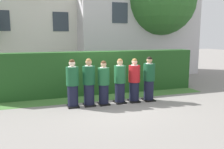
% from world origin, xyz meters
% --- Properties ---
extents(ground_plane, '(60.00, 60.00, 0.00)m').
position_xyz_m(ground_plane, '(0.00, 0.00, 0.00)').
color(ground_plane, gray).
extents(student_front_row_0, '(0.42, 0.51, 1.63)m').
position_xyz_m(student_front_row_0, '(-1.39, 0.04, 0.78)').
color(student_front_row_0, black).
rests_on(student_front_row_0, ground).
extents(student_front_row_1, '(0.43, 0.47, 1.64)m').
position_xyz_m(student_front_row_1, '(-0.83, 0.02, 0.78)').
color(student_front_row_1, black).
rests_on(student_front_row_1, ground).
extents(student_front_row_2, '(0.40, 0.45, 1.55)m').
position_xyz_m(student_front_row_2, '(-0.31, -0.02, 0.74)').
color(student_front_row_2, black).
rests_on(student_front_row_2, ground).
extents(student_front_row_3, '(0.42, 0.47, 1.60)m').
position_xyz_m(student_front_row_3, '(0.30, 0.00, 0.76)').
color(student_front_row_3, black).
rests_on(student_front_row_3, ground).
extents(student_in_red_blazer, '(0.42, 0.52, 1.60)m').
position_xyz_m(student_in_red_blazer, '(0.85, -0.02, 0.76)').
color(student_in_red_blazer, black).
rests_on(student_in_red_blazer, ground).
extents(student_front_row_5, '(0.43, 0.48, 1.65)m').
position_xyz_m(student_front_row_5, '(1.42, -0.06, 0.78)').
color(student_front_row_5, black).
rests_on(student_front_row_5, ground).
extents(hedge, '(8.47, 0.70, 1.76)m').
position_xyz_m(hedge, '(0.00, 1.69, 0.88)').
color(hedge, '#214C1E').
rests_on(hedge, ground).
extents(school_building_main, '(7.87, 3.28, 8.10)m').
position_xyz_m(school_building_main, '(3.74, 6.26, 4.15)').
color(school_building_main, silver).
rests_on(school_building_main, ground).
extents(school_building_annex, '(7.47, 4.46, 7.30)m').
position_xyz_m(school_building_annex, '(-2.51, 8.64, 3.75)').
color(school_building_annex, silver).
rests_on(school_building_annex, ground).
extents(oak_tree_right, '(4.09, 4.09, 6.51)m').
position_xyz_m(oak_tree_right, '(4.67, 4.86, 4.46)').
color(oak_tree_right, brown).
rests_on(oak_tree_right, ground).
extents(lawn_strip, '(8.47, 0.90, 0.01)m').
position_xyz_m(lawn_strip, '(0.00, 0.89, 0.00)').
color(lawn_strip, '#477A38').
rests_on(lawn_strip, ground).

